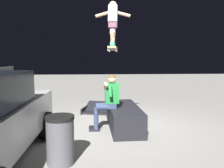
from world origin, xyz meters
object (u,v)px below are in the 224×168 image
skater_airborne (113,21)px  kicker_ramp (99,110)px  trash_bin (60,140)px  person_sitting_on_ledge (108,99)px  ledge_box_main (124,117)px  skateboard (113,49)px

skater_airborne → kicker_ramp: (1.75, 0.36, -2.65)m
trash_bin → person_sitting_on_ledge: bearing=-25.7°
ledge_box_main → kicker_ramp: (1.83, 0.64, -0.22)m
kicker_ramp → trash_bin: 3.91m
skateboard → skater_airborne: 0.69m
person_sitting_on_ledge → ledge_box_main: bearing=-69.4°
skateboard → trash_bin: size_ratio=1.24×
ledge_box_main → skater_airborne: (0.08, 0.28, 2.44)m
person_sitting_on_ledge → trash_bin: person_sitting_on_ledge is taller
person_sitting_on_ledge → skateboard: 1.26m
person_sitting_on_ledge → trash_bin: (-1.84, 0.89, -0.37)m
skateboard → skater_airborne: size_ratio=0.93×
skater_airborne → kicker_ramp: skater_airborne is taller
person_sitting_on_ledge → skateboard: (0.19, -0.14, 1.24)m
skateboard → skater_airborne: bearing=-6.7°
skateboard → kicker_ramp: size_ratio=0.89×
skateboard → skater_airborne: (0.06, -0.01, 0.69)m
skateboard → kicker_ramp: 2.69m
skater_airborne → trash_bin: (-2.09, 1.04, -2.29)m
skater_airborne → kicker_ramp: size_ratio=0.96×
person_sitting_on_ledge → trash_bin: size_ratio=1.67×
ledge_box_main → kicker_ramp: bearing=19.1°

